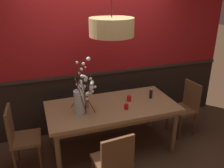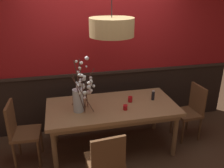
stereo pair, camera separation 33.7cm
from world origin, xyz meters
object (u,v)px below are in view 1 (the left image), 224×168
candle_holder_nearer_edge (129,98)px  dining_table (112,110)px  vase_with_blossoms (81,97)px  condiment_bottle (151,94)px  chair_far_side_left (79,98)px  pendant_lamp (111,27)px  chair_near_side_left (114,160)px  chair_far_side_right (112,94)px  chair_head_east_end (186,105)px  candle_holder_nearer_center (126,107)px  chair_head_west_end (20,135)px

candle_holder_nearer_edge → dining_table: bearing=-169.6°
vase_with_blossoms → condiment_bottle: 1.16m
chair_far_side_left → condiment_bottle: chair_far_side_left is taller
vase_with_blossoms → pendant_lamp: bearing=10.9°
chair_near_side_left → chair_far_side_right: size_ratio=0.92×
candle_holder_nearer_edge → pendant_lamp: bearing=-172.9°
candle_holder_nearer_edge → pendant_lamp: pendant_lamp is taller
chair_head_east_end → chair_far_side_right: 1.35m
chair_near_side_left → candle_holder_nearer_edge: size_ratio=10.40×
chair_head_east_end → pendant_lamp: pendant_lamp is taller
dining_table → candle_holder_nearer_center: candle_holder_nearer_center is taller
dining_table → chair_head_west_end: size_ratio=2.02×
dining_table → vase_with_blossoms: vase_with_blossoms is taller
chair_head_west_end → chair_far_side_right: bearing=28.7°
chair_near_side_left → candle_holder_nearer_center: bearing=57.8°
dining_table → chair_near_side_left: (-0.27, -0.86, -0.18)m
chair_head_west_end → candle_holder_nearer_edge: bearing=2.8°
candle_holder_nearer_edge → condiment_bottle: bearing=-1.7°
vase_with_blossoms → candle_holder_nearer_edge: (0.77, 0.13, -0.19)m
chair_far_side_right → chair_head_west_end: chair_head_west_end is taller
chair_near_side_left → condiment_bottle: bearing=43.8°
chair_far_side_left → condiment_bottle: bearing=-39.6°
vase_with_blossoms → condiment_bottle: bearing=5.9°
condiment_bottle → pendant_lamp: (-0.67, -0.03, 1.07)m
pendant_lamp → vase_with_blossoms: bearing=-169.1°
dining_table → candle_holder_nearer_edge: 0.33m
chair_near_side_left → chair_head_west_end: 1.35m
chair_near_side_left → pendant_lamp: pendant_lamp is taller
chair_far_side_left → candle_holder_nearer_edge: size_ratio=11.64×
condiment_bottle → dining_table: bearing=-176.2°
vase_with_blossoms → chair_near_side_left: bearing=-75.8°
chair_near_side_left → pendant_lamp: (0.27, 0.88, 1.42)m
chair_head_east_end → chair_far_side_right: chair_far_side_right is taller
candle_holder_nearer_center → dining_table: bearing=130.8°
chair_head_west_end → vase_with_blossoms: (0.86, -0.05, 0.46)m
chair_far_side_left → candle_holder_nearer_center: 1.18m
chair_far_side_right → pendant_lamp: bearing=-109.4°
pendant_lamp → chair_near_side_left: bearing=-107.2°
chair_head_east_end → vase_with_blossoms: 1.90m
candle_holder_nearer_center → pendant_lamp: bearing=128.4°
chair_near_side_left → candle_holder_nearer_center: (0.43, 0.68, 0.30)m
chair_near_side_left → chair_far_side_right: 1.82m
chair_head_east_end → chair_head_west_end: bearing=-178.7°
chair_head_west_end → candle_holder_nearer_edge: 1.65m
pendant_lamp → dining_table: bearing=-86.0°
chair_head_west_end → candle_holder_nearer_center: (1.49, -0.15, 0.26)m
chair_near_side_left → candle_holder_nearer_center: 0.86m
vase_with_blossoms → pendant_lamp: pendant_lamp is taller
chair_head_east_end → candle_holder_nearer_edge: (-1.06, 0.02, 0.29)m
dining_table → candle_holder_nearer_center: bearing=-49.2°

